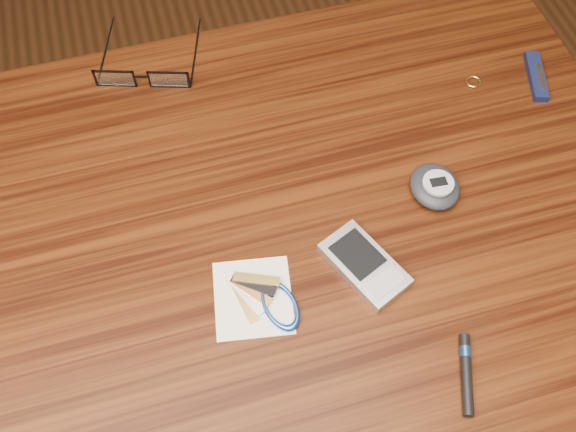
# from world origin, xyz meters

# --- Properties ---
(ground) EXTENTS (3.80, 3.80, 0.00)m
(ground) POSITION_xyz_m (0.00, 0.00, 0.00)
(ground) COLOR #472814
(ground) RESTS_ON ground
(desk) EXTENTS (1.00, 0.70, 0.75)m
(desk) POSITION_xyz_m (0.00, 0.00, 0.65)
(desk) COLOR #361808
(desk) RESTS_ON ground
(eyeglasses) EXTENTS (0.16, 0.16, 0.03)m
(eyeglasses) POSITION_xyz_m (-0.07, 0.28, 0.76)
(eyeglasses) COLOR black
(eyeglasses) RESTS_ON desk
(gold_ring) EXTENTS (0.02, 0.02, 0.00)m
(gold_ring) POSITION_xyz_m (0.35, 0.16, 0.75)
(gold_ring) COLOR #E5C863
(gold_ring) RESTS_ON desk
(pda_phone) EXTENTS (0.09, 0.11, 0.02)m
(pda_phone) POSITION_xyz_m (0.11, -0.07, 0.76)
(pda_phone) COLOR #B0B1B5
(pda_phone) RESTS_ON desk
(pedometer) EXTENTS (0.06, 0.07, 0.03)m
(pedometer) POSITION_xyz_m (0.23, 0.01, 0.76)
(pedometer) COLOR black
(pedometer) RESTS_ON desk
(notepad_keys) EXTENTS (0.10, 0.11, 0.01)m
(notepad_keys) POSITION_xyz_m (-0.00, -0.08, 0.75)
(notepad_keys) COLOR white
(notepad_keys) RESTS_ON desk
(pocket_knife) EXTENTS (0.04, 0.08, 0.01)m
(pocket_knife) POSITION_xyz_m (0.43, 0.14, 0.76)
(pocket_knife) COLOR #101B36
(pocket_knife) RESTS_ON desk
(black_blue_pen) EXTENTS (0.04, 0.08, 0.01)m
(black_blue_pen) POSITION_xyz_m (0.17, -0.21, 0.76)
(black_blue_pen) COLOR black
(black_blue_pen) RESTS_ON desk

